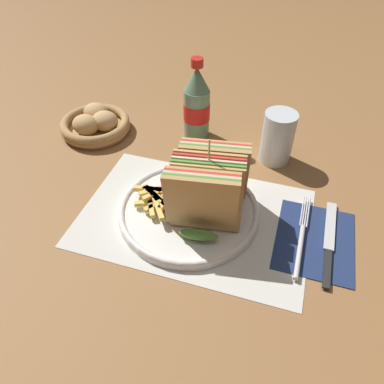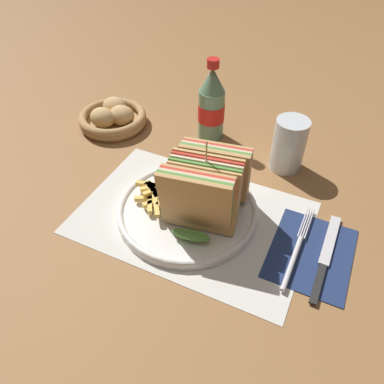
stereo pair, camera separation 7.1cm
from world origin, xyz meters
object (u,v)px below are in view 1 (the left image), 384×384
object	(u,v)px
knife	(329,242)
glass_near	(277,140)
club_sandwich	(208,187)
plate_main	(189,210)
fork	(301,242)
coke_bottle_near	(197,105)
bread_basket	(96,124)

from	to	relation	value
knife	glass_near	size ratio (longest dim) A/B	1.74
club_sandwich	glass_near	distance (m)	0.24
plate_main	fork	world-z (taller)	plate_main
knife	coke_bottle_near	xyz separation A→B (m)	(-0.32, 0.26, 0.08)
knife	glass_near	distance (m)	0.26
knife	plate_main	bearing A→B (deg)	-178.86
plate_main	bread_basket	distance (m)	0.36
plate_main	fork	size ratio (longest dim) A/B	1.34
coke_bottle_near	knife	bearing A→B (deg)	-38.59
club_sandwich	knife	world-z (taller)	club_sandwich
knife	glass_near	xyz separation A→B (m)	(-0.13, 0.22, 0.04)
plate_main	club_sandwich	xyz separation A→B (m)	(0.04, -0.00, 0.07)
bread_basket	fork	bearing A→B (deg)	-22.58
plate_main	coke_bottle_near	size ratio (longest dim) A/B	1.39
coke_bottle_near	bread_basket	distance (m)	0.25
knife	bread_basket	distance (m)	0.60
fork	knife	distance (m)	0.05
plate_main	glass_near	world-z (taller)	glass_near
glass_near	bread_basket	distance (m)	0.44
plate_main	knife	world-z (taller)	plate_main
fork	bread_basket	distance (m)	0.56
glass_near	bread_basket	world-z (taller)	glass_near
plate_main	glass_near	size ratio (longest dim) A/B	2.29
coke_bottle_near	plate_main	bearing A→B (deg)	-76.09
fork	bread_basket	world-z (taller)	bread_basket
knife	fork	bearing A→B (deg)	-160.15
fork	coke_bottle_near	xyz separation A→B (m)	(-0.28, 0.28, 0.07)
coke_bottle_near	fork	bearing A→B (deg)	-44.92
fork	glass_near	xyz separation A→B (m)	(-0.08, 0.24, 0.04)
club_sandwich	bread_basket	bearing A→B (deg)	149.43
knife	bread_basket	size ratio (longest dim) A/B	1.21
club_sandwich	fork	xyz separation A→B (m)	(0.18, -0.01, -0.07)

